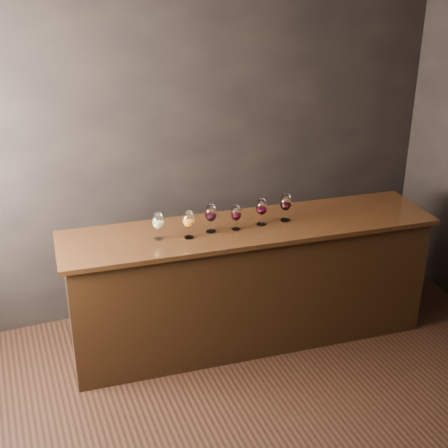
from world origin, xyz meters
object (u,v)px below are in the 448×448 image
object	(u,v)px
back_bar_shelf	(221,264)
glass_red_d	(286,203)
glass_white	(158,222)
glass_amber	(189,221)
glass_red_a	(211,214)
bar_counter	(249,286)
glass_red_c	(262,208)
glass_red_b	(236,214)

from	to	relation	value
back_bar_shelf	glass_red_d	size ratio (longest dim) A/B	10.19
back_bar_shelf	glass_white	size ratio (longest dim) A/B	10.86
glass_amber	glass_red_a	xyz separation A→B (m)	(0.19, 0.04, 0.00)
glass_white	glass_red_a	xyz separation A→B (m)	(0.41, -0.02, 0.01)
bar_counter	glass_red_d	xyz separation A→B (m)	(0.31, -0.01, 0.70)
back_bar_shelf	glass_red_c	size ratio (longest dim) A/B	10.67
glass_red_b	glass_red_c	world-z (taller)	glass_red_c
glass_amber	glass_red_d	size ratio (longest dim) A/B	0.97
glass_red_a	glass_red_c	distance (m)	0.42
glass_amber	glass_red_b	size ratio (longest dim) A/B	1.09
glass_red_c	bar_counter	bearing A→B (deg)	174.42
back_bar_shelf	glass_red_c	bearing A→B (deg)	-81.87
glass_white	glass_red_c	size ratio (longest dim) A/B	0.98
glass_amber	glass_red_b	xyz separation A→B (m)	(0.39, 0.01, -0.01)
glass_white	bar_counter	bearing A→B (deg)	-2.42
glass_white	glass_red_a	bearing A→B (deg)	-3.34
bar_counter	glass_red_a	world-z (taller)	glass_red_a
bar_counter	back_bar_shelf	world-z (taller)	bar_counter
glass_red_a	glass_red_c	size ratio (longest dim) A/B	1.05
bar_counter	glass_red_b	distance (m)	0.69
bar_counter	glass_red_d	world-z (taller)	glass_red_d
bar_counter	glass_red_b	xyz separation A→B (m)	(-0.13, -0.03, 0.68)
glass_red_a	glass_red_d	bearing A→B (deg)	-1.22
glass_white	glass_red_b	bearing A→B (deg)	-5.33
glass_red_d	glass_red_b	bearing A→B (deg)	-177.44
bar_counter	glass_amber	bearing A→B (deg)	-171.90
glass_red_c	glass_red_a	bearing A→B (deg)	177.80
glass_white	back_bar_shelf	bearing A→B (deg)	39.44
bar_counter	glass_red_a	xyz separation A→B (m)	(-0.33, 0.01, 0.70)
back_bar_shelf	glass_red_b	bearing A→B (deg)	-101.01
bar_counter	back_bar_shelf	xyz separation A→B (m)	(-0.00, 0.64, -0.11)
bar_counter	glass_red_d	size ratio (longest dim) A/B	13.33
back_bar_shelf	glass_red_b	size ratio (longest dim) A/B	11.54
bar_counter	glass_red_c	distance (m)	0.70
glass_red_b	bar_counter	bearing A→B (deg)	11.18
glass_amber	glass_red_a	world-z (taller)	glass_red_a
back_bar_shelf	glass_amber	bearing A→B (deg)	-127.65
glass_red_a	glass_red_d	size ratio (longest dim) A/B	1.00
bar_counter	glass_amber	xyz separation A→B (m)	(-0.52, -0.04, 0.69)
glass_red_c	glass_red_d	bearing A→B (deg)	0.73
back_bar_shelf	glass_red_b	xyz separation A→B (m)	(-0.13, -0.67, 0.79)
bar_counter	glass_red_d	bearing A→B (deg)	3.00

